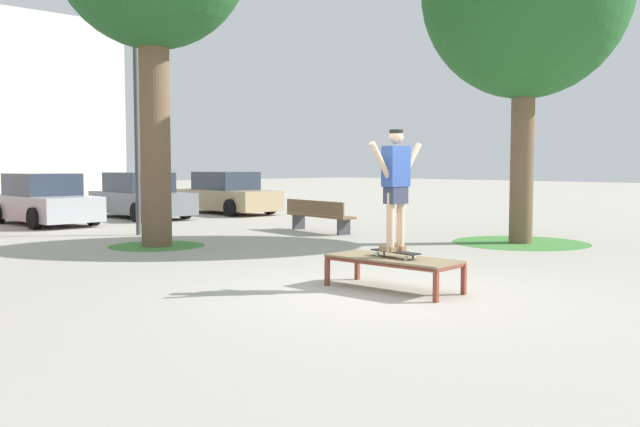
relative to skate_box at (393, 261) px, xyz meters
The scene contains 11 objects.
ground_plane 0.48m from the skate_box, behind, with size 120.00×120.00×0.00m, color #B2AA9E.
skate_box is the anchor object (origin of this frame).
skateboard 0.13m from the skate_box, 84.76° to the right, with size 0.25×0.81×0.09m.
skater 1.12m from the skate_box, 84.32° to the right, with size 1.00×0.30×1.69m.
grass_patch_near_right 6.78m from the skate_box, 15.80° to the left, with size 3.03×3.03×0.01m, color #47893D.
grass_patch_mid_back 6.94m from the skate_box, 87.98° to the left, with size 2.05×2.05×0.01m, color #47893D.
car_silver 13.97m from the skate_box, 87.71° to the left, with size 2.03×4.25×1.50m.
car_grey 14.78m from the skate_box, 74.86° to the left, with size 1.93×4.21×1.50m.
car_tan 15.72m from the skate_box, 62.91° to the left, with size 1.96×4.22×1.50m.
park_bench 8.33m from the skate_box, 54.17° to the left, with size 0.67×2.43×0.83m.
light_post 9.96m from the skate_box, 83.34° to the left, with size 0.36×0.36×5.83m.
Camera 1 is at (-7.03, -6.25, 1.76)m, focal length 38.49 mm.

